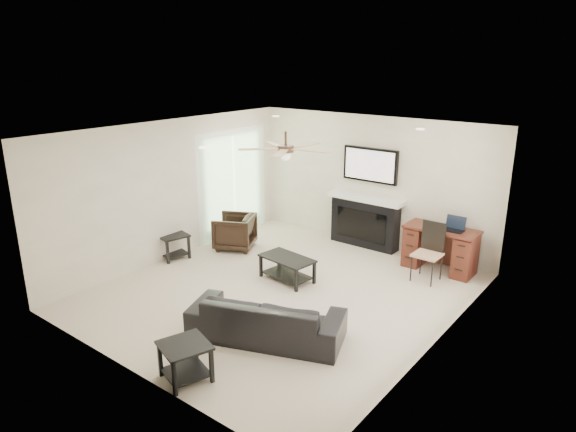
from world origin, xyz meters
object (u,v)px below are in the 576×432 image
(desk, at_px, (440,249))
(fireplace_unit, at_px, (366,198))
(sofa, at_px, (266,318))
(coffee_table, at_px, (287,269))
(armchair, at_px, (235,232))

(desk, bearing_deg, fireplace_unit, 171.40)
(sofa, relative_size, coffee_table, 2.22)
(fireplace_unit, relative_size, desk, 1.57)
(sofa, distance_m, coffee_table, 1.84)
(sofa, distance_m, armchair, 3.37)
(sofa, relative_size, armchair, 2.76)
(armchair, relative_size, fireplace_unit, 0.38)
(armchair, relative_size, desk, 0.59)
(fireplace_unit, bearing_deg, armchair, -139.05)
(armchair, bearing_deg, sofa, 23.55)
(sofa, height_order, desk, desk)
(sofa, relative_size, fireplace_unit, 1.05)
(sofa, height_order, armchair, armchair)
(coffee_table, bearing_deg, desk, 54.27)
(sofa, bearing_deg, fireplace_unit, -100.19)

